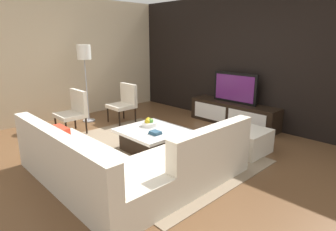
{
  "coord_description": "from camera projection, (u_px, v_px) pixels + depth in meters",
  "views": [
    {
      "loc": [
        3.36,
        -2.85,
        1.87
      ],
      "look_at": [
        -0.11,
        0.49,
        0.55
      ],
      "focal_mm": 30.15,
      "sensor_mm": 36.0,
      "label": 1
    }
  ],
  "objects": [
    {
      "name": "sectional_couch",
      "position": [
        125.0,
        164.0,
        3.7
      ],
      "size": [
        2.49,
        2.34,
        0.81
      ],
      "color": "beige",
      "rests_on": "ground"
    },
    {
      "name": "ground_plane",
      "position": [
        152.0,
        153.0,
        4.74
      ],
      "size": [
        14.0,
        14.0,
        0.0
      ],
      "primitive_type": "plane",
      "color": "brown"
    },
    {
      "name": "area_rug",
      "position": [
        148.0,
        152.0,
        4.8
      ],
      "size": [
        3.41,
        2.42,
        0.01
      ],
      "primitive_type": "cube",
      "color": "gray",
      "rests_on": "ground"
    },
    {
      "name": "accent_chair_far",
      "position": [
        125.0,
        101.0,
        6.44
      ],
      "size": [
        0.54,
        0.52,
        0.87
      ],
      "rotation": [
        0.0,
        0.0,
        -0.14
      ],
      "color": "black",
      "rests_on": "ground"
    },
    {
      "name": "ottoman",
      "position": [
        245.0,
        141.0,
        4.76
      ],
      "size": [
        0.7,
        0.7,
        0.4
      ],
      "primitive_type": "cube",
      "color": "beige",
      "rests_on": "ground"
    },
    {
      "name": "book_stack",
      "position": [
        155.0,
        133.0,
        4.53
      ],
      "size": [
        0.18,
        0.16,
        0.05
      ],
      "color": "#2D516B",
      "rests_on": "coffee_table"
    },
    {
      "name": "television",
      "position": [
        235.0,
        88.0,
        6.12
      ],
      "size": [
        1.06,
        0.06,
        0.66
      ],
      "color": "black",
      "rests_on": "media_console"
    },
    {
      "name": "floor_lamp",
      "position": [
        84.0,
        58.0,
        6.22
      ],
      "size": [
        0.3,
        0.3,
        1.74
      ],
      "color": "#A5A5AA",
      "rests_on": "ground"
    },
    {
      "name": "side_wall_left",
      "position": [
        70.0,
        59.0,
        6.72
      ],
      "size": [
        0.12,
        5.2,
        2.8
      ],
      "primitive_type": "cube",
      "color": "beige",
      "rests_on": "ground"
    },
    {
      "name": "fruit_bowl",
      "position": [
        149.0,
        123.0,
        4.95
      ],
      "size": [
        0.28,
        0.28,
        0.14
      ],
      "color": "silver",
      "rests_on": "coffee_table"
    },
    {
      "name": "accent_chair_near",
      "position": [
        74.0,
        109.0,
        5.67
      ],
      "size": [
        0.57,
        0.5,
        0.87
      ],
      "rotation": [
        0.0,
        0.0,
        -0.01
      ],
      "color": "black",
      "rests_on": "ground"
    },
    {
      "name": "coffee_table",
      "position": [
        152.0,
        139.0,
        4.82
      ],
      "size": [
        1.03,
        0.97,
        0.38
      ],
      "color": "black",
      "rests_on": "ground"
    },
    {
      "name": "feature_wall_back",
      "position": [
        244.0,
        60.0,
        6.17
      ],
      "size": [
        6.4,
        0.12,
        2.8
      ],
      "primitive_type": "cube",
      "color": "black",
      "rests_on": "ground"
    },
    {
      "name": "media_console",
      "position": [
        233.0,
        114.0,
        6.27
      ],
      "size": [
        2.05,
        0.49,
        0.5
      ],
      "color": "black",
      "rests_on": "ground"
    }
  ]
}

